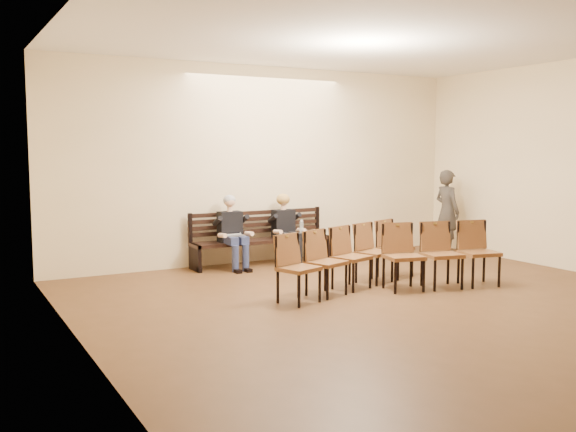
% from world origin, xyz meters
% --- Properties ---
extents(ground, '(10.00, 10.00, 0.00)m').
position_xyz_m(ground, '(0.00, 0.00, 0.00)').
color(ground, '#57361D').
rests_on(ground, ground).
extents(room_walls, '(8.02, 10.01, 3.51)m').
position_xyz_m(room_walls, '(0.00, 0.79, 2.54)').
color(room_walls, '#FBE3B4').
rests_on(room_walls, ground).
extents(bench, '(2.60, 0.90, 0.45)m').
position_xyz_m(bench, '(-0.25, 4.65, 0.23)').
color(bench, black).
rests_on(bench, ground).
extents(seated_man, '(0.49, 0.68, 1.18)m').
position_xyz_m(seated_man, '(-0.88, 4.53, 0.59)').
color(seated_man, black).
rests_on(seated_man, ground).
extents(seated_woman, '(0.48, 0.66, 1.11)m').
position_xyz_m(seated_woman, '(0.16, 4.53, 0.55)').
color(seated_woman, black).
rests_on(seated_woman, ground).
extents(laptop, '(0.31, 0.25, 0.22)m').
position_xyz_m(laptop, '(-0.88, 4.41, 0.56)').
color(laptop, '#B4B3B8').
rests_on(laptop, bench).
extents(water_bottle, '(0.08, 0.08, 0.24)m').
position_xyz_m(water_bottle, '(0.31, 4.23, 0.57)').
color(water_bottle, silver).
rests_on(water_bottle, bench).
extents(bag, '(0.50, 0.43, 0.31)m').
position_xyz_m(bag, '(1.31, 4.65, 0.16)').
color(bag, black).
rests_on(bag, ground).
extents(passerby, '(0.45, 0.68, 1.87)m').
position_xyz_m(passerby, '(3.50, 4.05, 0.94)').
color(passerby, '#36312C').
rests_on(passerby, ground).
extents(chair_row_front, '(2.82, 1.38, 0.92)m').
position_xyz_m(chair_row_front, '(-0.00, 2.24, 0.46)').
color(chair_row_front, brown).
rests_on(chair_row_front, ground).
extents(chair_row_back, '(1.82, 0.90, 0.97)m').
position_xyz_m(chair_row_back, '(1.20, 1.65, 0.49)').
color(chair_row_back, brown).
rests_on(chair_row_back, ground).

